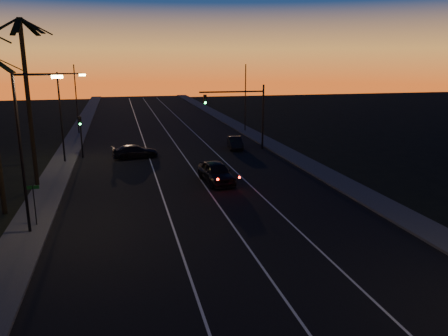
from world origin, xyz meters
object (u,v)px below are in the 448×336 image
object	(u,v)px
right_car	(235,143)
signal_mast	(242,106)
lead_car	(216,172)
cross_car	(135,152)

from	to	relation	value
right_car	signal_mast	bearing A→B (deg)	-53.24
lead_car	signal_mast	bearing A→B (deg)	65.33
lead_car	right_car	size ratio (longest dim) A/B	1.37
signal_mast	right_car	bearing A→B (deg)	126.76
lead_car	cross_car	bearing A→B (deg)	119.00
lead_car	cross_car	size ratio (longest dim) A/B	1.19
signal_mast	cross_car	world-z (taller)	signal_mast
signal_mast	cross_car	bearing A→B (deg)	-172.76
right_car	cross_car	size ratio (longest dim) A/B	0.87
signal_mast	right_car	xyz separation A→B (m)	(-0.56, 0.75, -4.11)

